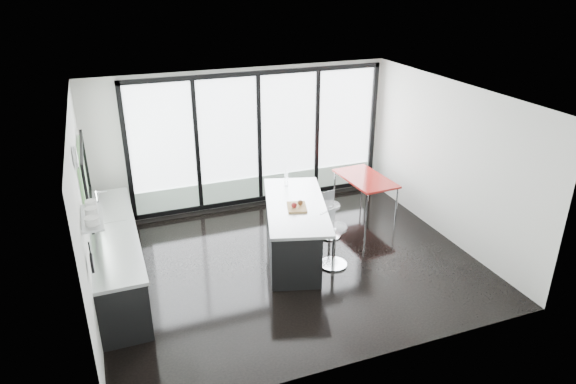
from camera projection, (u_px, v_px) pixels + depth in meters
name	position (u px, v px, depth m)	size (l,w,h in m)	color
floor	(289.00, 263.00, 8.56)	(6.00, 5.00, 0.00)	black
ceiling	(289.00, 97.00, 7.44)	(6.00, 5.00, 0.00)	white
wall_back	(258.00, 145.00, 10.25)	(6.00, 0.09, 2.80)	silver
wall_front	(367.00, 265.00, 5.86)	(6.00, 0.00, 2.80)	silver
wall_left	(84.00, 197.00, 7.20)	(0.26, 5.00, 2.80)	silver
wall_right	(449.00, 162.00, 8.97)	(0.00, 5.00, 2.80)	silver
counter_cabinets	(117.00, 256.00, 7.85)	(0.69, 3.24, 1.36)	black
island	(291.00, 229.00, 8.65)	(1.57, 2.47, 1.22)	black
bar_stool_near	(334.00, 246.00, 8.35)	(0.46, 0.46, 0.73)	silver
bar_stool_far	(330.00, 220.00, 9.28)	(0.41, 0.41, 0.65)	silver
red_table	(364.00, 194.00, 10.25)	(0.77, 1.35, 0.72)	maroon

